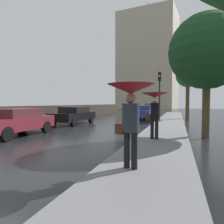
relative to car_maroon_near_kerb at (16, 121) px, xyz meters
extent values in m
cube|color=slate|center=(6.89, -3.68, -0.64)|extent=(2.20, 60.00, 0.14)
cube|color=maroon|center=(0.00, -0.03, -0.10)|extent=(1.73, 4.17, 0.60)
cube|color=#461C22|center=(0.00, 0.10, 0.41)|extent=(1.50, 2.20, 0.42)
cylinder|color=black|center=(0.79, -1.39, -0.40)|extent=(0.23, 0.63, 0.63)
cylinder|color=black|center=(0.76, 1.35, -0.40)|extent=(0.23, 0.63, 0.63)
cylinder|color=black|center=(-0.79, 1.33, -0.40)|extent=(0.23, 0.63, 0.63)
cube|color=navy|center=(4.35, 12.39, -0.10)|extent=(1.74, 4.12, 0.61)
cube|color=navy|center=(4.35, 12.24, 0.41)|extent=(1.47, 1.86, 0.42)
cylinder|color=black|center=(3.66, 13.76, -0.40)|extent=(0.24, 0.62, 0.61)
cylinder|color=black|center=(5.14, 13.71, -0.40)|extent=(0.24, 0.62, 0.61)
cylinder|color=black|center=(3.57, 11.08, -0.40)|extent=(0.24, 0.62, 0.61)
cylinder|color=black|center=(5.04, 11.02, -0.40)|extent=(0.24, 0.62, 0.61)
cube|color=black|center=(-0.10, 5.98, -0.12)|extent=(1.96, 4.27, 0.58)
cube|color=black|center=(-0.09, 6.16, 0.39)|extent=(1.67, 2.18, 0.43)
cylinder|color=black|center=(0.68, 4.56, -0.41)|extent=(0.24, 0.61, 0.61)
cylinder|color=black|center=(-0.98, 4.62, -0.41)|extent=(0.24, 0.61, 0.61)
cylinder|color=black|center=(0.78, 7.33, -0.41)|extent=(0.24, 0.61, 0.61)
cylinder|color=black|center=(-0.87, 7.40, -0.41)|extent=(0.24, 0.61, 0.61)
cube|color=slate|center=(4.27, 18.29, -0.03)|extent=(1.85, 4.44, 0.69)
cube|color=#494D50|center=(4.28, 18.21, 0.59)|extent=(1.54, 2.07, 0.54)
cylinder|color=black|center=(3.45, 19.69, -0.37)|extent=(0.25, 0.68, 0.67)
cylinder|color=black|center=(4.96, 19.76, -0.37)|extent=(0.25, 0.68, 0.67)
cylinder|color=black|center=(3.59, 16.81, -0.37)|extent=(0.25, 0.68, 0.67)
cylinder|color=black|center=(5.10, 16.88, -0.37)|extent=(0.25, 0.68, 0.67)
cylinder|color=black|center=(6.47, -3.67, -0.16)|extent=(0.14, 0.14, 0.82)
cylinder|color=black|center=(6.65, -3.70, -0.16)|extent=(0.14, 0.14, 0.82)
cylinder|color=#232833|center=(6.56, -3.68, 0.57)|extent=(0.38, 0.38, 0.63)
sphere|color=#8C6647|center=(6.56, -3.68, 1.00)|extent=(0.22, 0.22, 0.22)
cube|color=#3F2314|center=(6.29, -3.64, 0.30)|extent=(0.21, 0.13, 0.24)
cylinder|color=#4C4C51|center=(6.56, -3.68, 0.91)|extent=(0.02, 0.02, 0.81)
cone|color=maroon|center=(6.56, -3.68, 1.20)|extent=(1.05, 1.05, 0.22)
cylinder|color=black|center=(6.74, 0.32, -0.16)|extent=(0.14, 0.14, 0.83)
cylinder|color=black|center=(6.56, 0.32, -0.16)|extent=(0.14, 0.14, 0.83)
cylinder|color=black|center=(6.65, 0.32, 0.58)|extent=(0.33, 0.33, 0.64)
sphere|color=beige|center=(6.65, 0.32, 1.01)|extent=(0.22, 0.22, 0.22)
cube|color=#3F2314|center=(6.40, 0.32, 0.31)|extent=(0.20, 0.10, 0.24)
cylinder|color=#4C4C51|center=(6.65, 0.32, 0.91)|extent=(0.02, 0.02, 0.79)
cone|color=maroon|center=(6.65, 0.32, 1.22)|extent=(1.09, 1.09, 0.18)
cylinder|color=black|center=(6.00, 10.06, 1.12)|extent=(0.12, 0.12, 3.38)
cube|color=black|center=(6.00, 10.06, 3.18)|extent=(0.26, 0.26, 0.75)
sphere|color=#360503|center=(6.00, 9.89, 3.43)|extent=(0.17, 0.17, 0.17)
sphere|color=orange|center=(6.00, 9.89, 3.18)|extent=(0.17, 0.17, 0.17)
sphere|color=black|center=(6.00, 9.89, 2.93)|extent=(0.17, 0.17, 0.17)
cylinder|color=#4C3823|center=(8.37, 12.61, 1.01)|extent=(0.35, 0.35, 3.44)
sphere|color=#28662D|center=(8.37, 12.61, 3.51)|extent=(2.23, 2.23, 2.23)
cylinder|color=#4C3823|center=(8.75, 2.07, 0.66)|extent=(0.33, 0.33, 2.74)
sphere|color=#19421E|center=(8.75, 2.07, 3.21)|extent=(3.39, 3.39, 3.39)
cube|color=#B2A88E|center=(-0.98, 52.13, 12.78)|extent=(16.99, 13.15, 26.98)
cone|color=gray|center=(-0.98, 52.13, 27.97)|extent=(2.91, 2.91, 3.40)
camera|label=1|loc=(7.57, -8.17, 0.89)|focal=33.22mm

